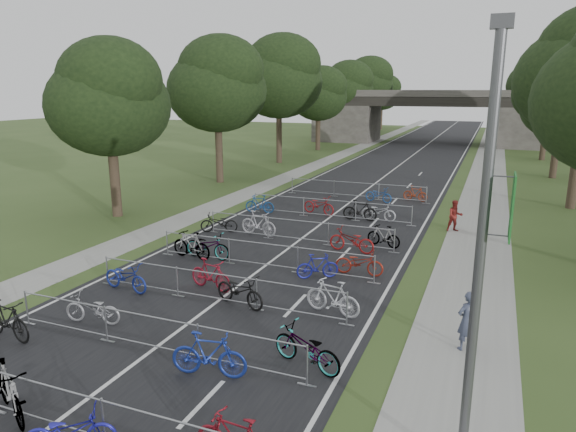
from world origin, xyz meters
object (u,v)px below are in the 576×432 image
(bike_2, at_px, (70,432))
(bike_1, at_px, (10,392))
(pedestrian_a, at_px, (467,321))
(lamppost, at_px, (482,257))
(pedestrian_b, at_px, (455,216))
(overpass_bridge, at_px, (430,117))

(bike_2, bearing_deg, bike_1, 48.60)
(pedestrian_a, bearing_deg, bike_1, -2.73)
(lamppost, relative_size, bike_1, 3.95)
(pedestrian_a, bearing_deg, pedestrian_b, -124.30)
(overpass_bridge, height_order, lamppost, lamppost)
(overpass_bridge, bearing_deg, lamppost, -82.47)
(lamppost, distance_m, bike_2, 8.58)
(overpass_bridge, height_order, pedestrian_b, overpass_bridge)
(bike_1, bearing_deg, overpass_bridge, 26.13)
(lamppost, relative_size, pedestrian_b, 5.07)
(overpass_bridge, xyz_separation_m, bike_2, (1.03, -65.39, -3.06))
(bike_2, height_order, pedestrian_a, pedestrian_a)
(overpass_bridge, bearing_deg, bike_1, -90.94)
(pedestrian_b, bearing_deg, bike_1, -135.61)
(lamppost, height_order, pedestrian_a, lamppost)
(bike_2, distance_m, pedestrian_b, 20.96)
(lamppost, xyz_separation_m, pedestrian_b, (-1.53, 17.75, -3.47))
(bike_1, distance_m, pedestrian_a, 11.50)
(bike_1, bearing_deg, pedestrian_b, 5.35)
(bike_1, bearing_deg, bike_2, -73.75)
(pedestrian_a, distance_m, pedestrian_b, 12.84)
(overpass_bridge, distance_m, bike_1, 65.07)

